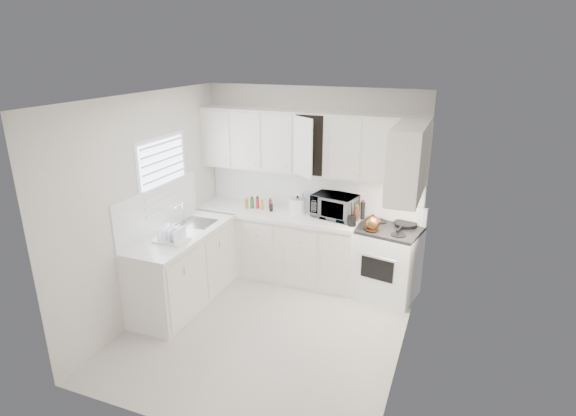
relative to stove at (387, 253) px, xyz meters
The scene contains 34 objects.
floor 1.82m from the stove, 130.62° to the right, with size 3.20×3.20×0.00m, color beige.
ceiling 2.64m from the stove, 130.62° to the right, with size 3.20×3.20×0.00m, color white.
wall_back 1.36m from the stove, 165.10° to the left, with size 3.00×3.00×0.00m, color beige.
wall_front 3.19m from the stove, 111.06° to the right, with size 3.00×3.00×0.00m, color beige.
wall_left 3.01m from the stove, 153.54° to the right, with size 3.20×3.20×0.00m, color beige.
wall_right 1.53m from the stove, 73.64° to the right, with size 3.20×3.20×0.00m, color beige.
window_blinds 2.93m from the stove, 159.86° to the right, with size 0.06×0.96×1.06m, color white, non-canonical shape.
lower_cabinets_back 1.51m from the stove, behind, with size 2.22×0.60×0.90m, color beige, non-canonical shape.
lower_cabinets_left 2.57m from the stove, 154.55° to the right, with size 0.60×1.60×0.90m, color beige, non-canonical shape.
countertop_back 1.54m from the stove, behind, with size 2.24×0.64×0.05m, color silver.
countertop_left 2.58m from the stove, 154.46° to the right, with size 0.64×1.62×0.05m, color silver.
backsplash_back 1.32m from the stove, 165.58° to the left, with size 2.98×0.02×0.55m, color silver.
backsplash_left 2.90m from the stove, 157.08° to the right, with size 0.02×1.60×0.55m, color silver.
upper_cabinets_back 1.45m from the stove, behind, with size 3.00×0.33×0.80m, color beige, non-canonical shape.
upper_cabinets_right 1.05m from the stove, 65.75° to the right, with size 0.33×0.90×0.80m, color beige, non-canonical shape.
sink 2.47m from the stove, 161.93° to the right, with size 0.42×0.38×0.30m, color gray, non-canonical shape.
stove is the anchor object (origin of this frame).
tea_kettle 0.51m from the stove, 138.37° to the right, with size 0.23×0.20×0.21m, color brown, non-canonical shape.
frying_pan 0.45m from the stove, 41.63° to the left, with size 0.29×0.49×0.04m, color black, non-canonical shape.
microwave 0.92m from the stove, behind, with size 0.55×0.31×0.37m, color gray.
rice_cooker 1.34m from the stove, behind, with size 0.23×0.23×0.23m, color white, non-canonical shape.
paper_towel 1.35m from the stove, behind, with size 0.12×0.12×0.27m, color white.
utensil_crock 0.69m from the stove, 162.13° to the right, with size 0.11×0.11×0.33m, color black, non-canonical shape.
dish_rack 2.68m from the stove, 148.74° to the right, with size 0.36×0.27×0.20m, color white, non-canonical shape.
spice_left_0 2.02m from the stove, behind, with size 0.06×0.06×0.13m, color olive.
spice_left_1 1.94m from the stove, behind, with size 0.06×0.06×0.13m, color #316521.
spice_left_2 1.87m from the stove, behind, with size 0.06×0.06×0.13m, color red.
spice_left_3 1.79m from the stove, behind, with size 0.06×0.06×0.13m, color gold.
spice_left_4 1.72m from the stove, behind, with size 0.06×0.06×0.13m, color #612C1B.
spice_left_5 1.65m from the stove, behind, with size 0.06×0.06×0.13m, color black.
sauce_right_0 0.72m from the stove, 163.69° to the left, with size 0.06×0.06×0.19m, color red.
sauce_right_1 0.67m from the stove, 168.60° to the left, with size 0.06×0.06×0.19m, color gold.
sauce_right_2 0.64m from the stove, 159.80° to the left, with size 0.06×0.06×0.19m, color #612C1B.
sauce_right_3 0.59m from the stove, 165.37° to the left, with size 0.06×0.06×0.19m, color black.
Camera 1 is at (1.91, -4.19, 3.08)m, focal length 29.05 mm.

